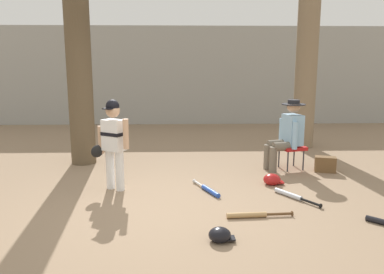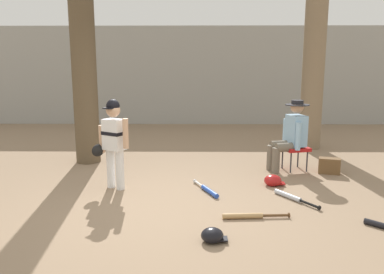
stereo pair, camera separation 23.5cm
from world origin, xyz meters
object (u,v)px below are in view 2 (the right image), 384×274
Objects in this scene: folding_stool at (295,149)px; tree_near_player at (81,9)px; tree_behind_spectator at (314,57)px; handbag_beside_stool at (329,166)px; bat_blue_youth at (208,190)px; batting_helmet_black at (212,235)px; batting_helmet_red at (273,181)px; bat_aluminum_silver at (291,197)px; young_ballplayer at (113,138)px; seated_spectator at (291,133)px; bat_wood_tan at (248,216)px.

tree_near_player is at bearing 171.91° from folding_stool.
tree_behind_spectator is at bearing 66.77° from folding_stool.
handbag_beside_stool is at bearing -97.14° from tree_behind_spectator.
batting_helmet_black is (0.00, -1.54, 0.03)m from bat_blue_youth.
folding_stool is (-0.78, -1.81, -1.58)m from tree_behind_spectator.
tree_behind_spectator is at bearing 63.95° from batting_helmet_red.
handbag_beside_stool is 1.11× the size of batting_helmet_red.
folding_stool reaches higher than bat_aluminum_silver.
folding_stool is at bearing 19.72° from young_ballplayer.
seated_spectator is at bearing -115.42° from tree_behind_spectator.
bat_aluminum_silver is at bearing -78.11° from batting_helmet_red.
batting_helmet_black is at bearing -119.01° from folding_stool.
tree_near_player reaches higher than batting_helmet_black.
tree_behind_spectator reaches higher than young_ballplayer.
bat_wood_tan is (-0.98, -2.12, -0.61)m from seated_spectator.
tree_behind_spectator is at bearing 16.04° from tree_near_player.
seated_spectator reaches higher than bat_aluminum_silver.
seated_spectator is at bearing -165.41° from folding_stool.
handbag_beside_stool is 3.25m from batting_helmet_black.
tree_behind_spectator is 4.25m from bat_blue_youth.
seated_spectator is 3.12m from batting_helmet_black.
folding_stool is 0.68× the size of bat_blue_youth.
bat_aluminum_silver is (-1.19, -3.29, -1.91)m from tree_behind_spectator.
tree_near_player reaches higher than bat_aluminum_silver.
tree_behind_spectator is 5.44m from batting_helmet_black.
seated_spectator reaches higher than batting_helmet_red.
folding_stool is at bearing 74.42° from bat_aluminum_silver.
batting_helmet_red is (-0.44, -0.85, -0.56)m from seated_spectator.
folding_stool is 0.61m from handbag_beside_stool.
young_ballplayer is (-3.66, -2.85, -1.20)m from tree_behind_spectator.
bat_aluminum_silver is at bearing -105.58° from folding_stool.
batting_helmet_black is at bearing -131.20° from bat_aluminum_silver.
bat_blue_youth is at bearing -154.12° from handbag_beside_stool.
tree_near_player is 20.02× the size of batting_helmet_red.
tree_near_player is 4.75m from batting_helmet_black.
batting_helmet_red is at bearing -23.95° from tree_near_player.
handbag_beside_stool is at bearing -16.88° from seated_spectator.
young_ballplayer is 3.56m from handbag_beside_stool.
young_ballplayer reaches higher than handbag_beside_stool.
bat_wood_tan is 0.75m from batting_helmet_black.
batting_helmet_red reaches higher than bat_blue_youth.
seated_spectator is (2.78, 1.01, -0.10)m from young_ballplayer.
batting_helmet_red reaches higher than batting_helmet_black.
handbag_beside_stool is 0.50× the size of bat_aluminum_silver.
handbag_beside_stool is at bearing 25.88° from bat_blue_youth.
bat_wood_tan is (-1.86, -3.95, -1.91)m from tree_behind_spectator.
tree_behind_spectator is at bearing 70.11° from bat_aluminum_silver.
bat_aluminum_silver is 1.68m from batting_helmet_black.
tree_near_player is 7.66× the size of bat_wood_tan.
young_ballplayer is at bearing -160.28° from folding_stool.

